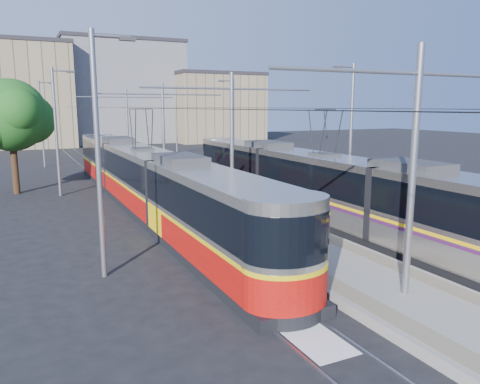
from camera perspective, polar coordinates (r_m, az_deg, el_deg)
ground at (r=17.64m, az=10.09°, el=-8.41°), size 160.00×160.00×0.00m
platform at (r=32.51m, az=-7.62°, el=0.58°), size 4.00×50.00×0.30m
tactile_strip_left at (r=32.07m, az=-10.09°, el=0.66°), size 0.70×50.00×0.01m
tactile_strip_right at (r=32.96m, az=-5.23°, el=1.04°), size 0.70×50.00×0.01m
rails at (r=32.53m, az=-7.62°, el=0.35°), size 8.71×70.00×0.03m
track_arrow at (r=13.46m, az=4.90°, el=-14.39°), size 1.20×5.00×0.01m
tram_left at (r=26.49m, az=-11.69°, el=1.64°), size 2.43×32.29×5.50m
tram_right at (r=23.29m, az=10.08°, el=0.89°), size 2.43×27.80×5.50m
catenary at (r=29.37m, az=-6.08°, el=8.16°), size 9.20×70.00×7.00m
street_lamps at (r=35.90m, az=-9.79°, el=7.92°), size 15.18×38.22×8.00m
shelter at (r=27.49m, az=-3.67°, el=1.51°), size 0.79×1.06×2.10m
tree at (r=33.76m, az=-25.68°, el=8.30°), size 5.09×4.71×7.40m
building_left at (r=73.50m, az=-26.26°, el=10.59°), size 16.32×12.24×14.44m
building_centre at (r=79.13m, az=-14.41°, el=11.71°), size 18.36×14.28×15.76m
building_right at (r=77.48m, az=-3.05°, el=10.27°), size 14.28×10.20×10.97m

